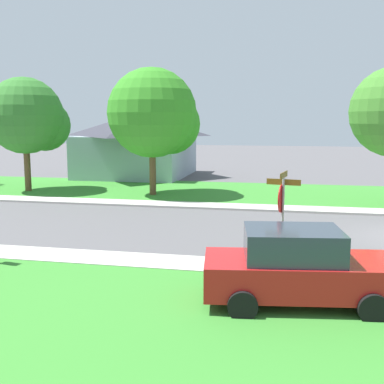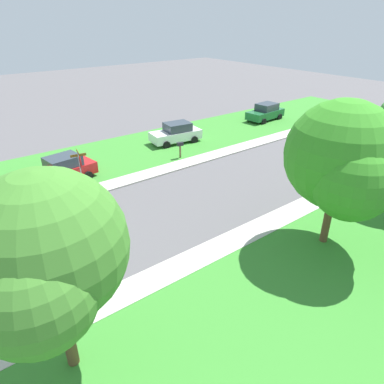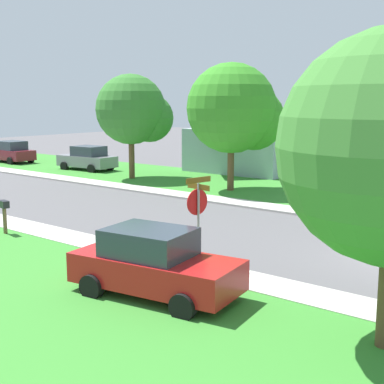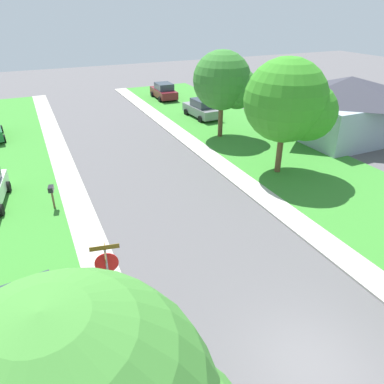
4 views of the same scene
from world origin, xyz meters
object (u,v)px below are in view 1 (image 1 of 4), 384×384
tree_sidewalk_far (30,118)px  house_right_setback (138,144)px  car_red_far_down_street (299,268)px  tree_sidewalk_mid (157,116)px  stop_sign_far_corner (282,205)px

tree_sidewalk_far → house_right_setback: bearing=-22.2°
car_red_far_down_street → tree_sidewalk_far: tree_sidewalk_far is taller
tree_sidewalk_far → house_right_setback: 9.60m
tree_sidewalk_mid → house_right_setback: tree_sidewalk_mid is taller
tree_sidewalk_far → car_red_far_down_street: bearing=-134.6°
tree_sidewalk_far → stop_sign_far_corner: bearing=-130.5°
car_red_far_down_street → stop_sign_far_corner: bearing=10.6°
tree_sidewalk_mid → tree_sidewalk_far: tree_sidewalk_mid is taller
stop_sign_far_corner → tree_sidewalk_far: size_ratio=0.42×
stop_sign_far_corner → tree_sidewalk_far: tree_sidewalk_far is taller
tree_sidewalk_mid → tree_sidewalk_far: size_ratio=1.06×
stop_sign_far_corner → tree_sidewalk_mid: tree_sidewalk_mid is taller
stop_sign_far_corner → car_red_far_down_street: size_ratio=0.61×
stop_sign_far_corner → house_right_setback: size_ratio=0.31×
car_red_far_down_street → tree_sidewalk_mid: (14.75, 7.41, 3.47)m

